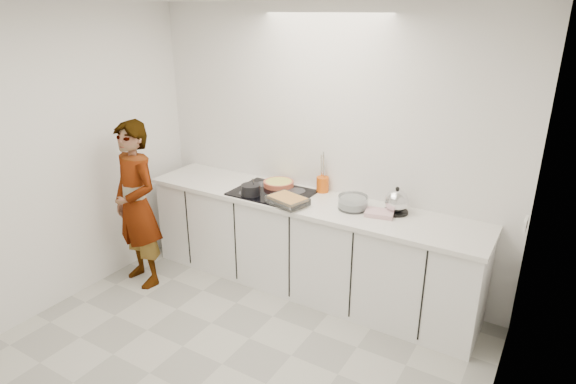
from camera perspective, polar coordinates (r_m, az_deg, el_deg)
The scene contains 15 objects.
floor at distance 3.91m, azimuth -7.80°, elevation -19.55°, with size 3.60×3.20×0.00m, color #B8B8AD.
wall_back at distance 4.50m, azimuth 4.19°, elevation 4.99°, with size 3.60×0.00×2.60m, color white.
wall_left at distance 4.55m, azimuth -26.67°, elevation 2.98°, with size 0.00×3.20×2.60m, color white.
wall_right at distance 2.60m, azimuth 24.18°, elevation -9.37°, with size 0.02×3.20×2.60m.
base_cabinets at distance 4.56m, azimuth 2.05°, elevation -6.48°, with size 3.20×0.58×0.87m, color white.
countertop at distance 4.37m, azimuth 2.13°, elevation -1.17°, with size 3.24×0.64×0.04m, color white.
hob at distance 4.51m, azimuth -1.88°, elevation -0.07°, with size 0.72×0.54×0.01m, color black.
tart_dish at distance 4.65m, azimuth -1.12°, elevation 1.04°, with size 0.35×0.35×0.05m.
saucepan at distance 4.43m, azimuth -4.44°, elevation 0.26°, with size 0.18×0.18×0.17m.
baking_dish at distance 4.21m, azimuth -0.06°, elevation -0.96°, with size 0.39×0.33×0.06m.
mixing_bowl at distance 4.17m, azimuth 7.69°, elevation -1.30°, with size 0.33×0.33×0.12m.
tea_towel at distance 4.09m, azimuth 10.78°, elevation -2.48°, with size 0.23×0.17×0.04m, color white.
kettle at distance 4.14m, azimuth 12.72°, elevation -1.17°, with size 0.22×0.22×0.24m.
utensil_crock at distance 4.53m, azimuth 4.12°, elevation 0.90°, with size 0.12×0.12×0.15m, color #DF580D.
cook at distance 4.73m, azimuth -17.52°, elevation -1.51°, with size 0.59×0.38×1.61m, color white.
Camera 1 is at (1.96, -2.26, 2.52)m, focal length 30.00 mm.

